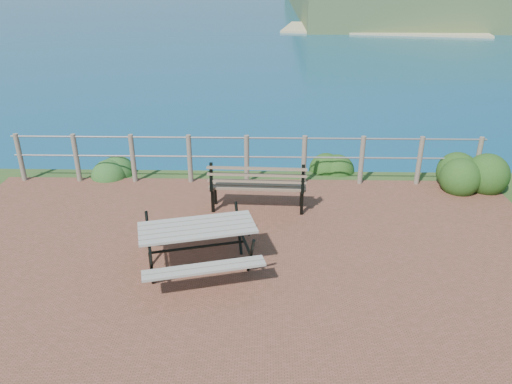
% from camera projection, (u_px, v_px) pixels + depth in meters
% --- Properties ---
extents(ground, '(10.00, 7.00, 0.12)m').
position_uv_depth(ground, '(238.00, 276.00, 7.19)').
color(ground, brown).
rests_on(ground, ground).
extents(safety_railing, '(9.40, 0.10, 1.00)m').
position_uv_depth(safety_railing, '(247.00, 157.00, 9.99)').
color(safety_railing, '#6B5B4C').
rests_on(safety_railing, ground).
extents(picnic_table, '(1.76, 1.39, 0.69)m').
position_uv_depth(picnic_table, '(198.00, 243.00, 7.18)').
color(picnic_table, gray).
rests_on(picnic_table, ground).
extents(park_bench, '(1.73, 0.50, 0.97)m').
position_uv_depth(park_bench, '(258.00, 178.00, 8.86)').
color(park_bench, brown).
rests_on(park_bench, ground).
extents(shrub_right_edge, '(1.02, 1.02, 1.46)m').
position_uv_depth(shrub_right_edge, '(468.00, 186.00, 10.10)').
color(shrub_right_edge, '#214314').
rests_on(shrub_right_edge, ground).
extents(shrub_lip_west, '(0.85, 0.85, 0.62)m').
position_uv_depth(shrub_lip_west, '(116.00, 176.00, 10.58)').
color(shrub_lip_west, '#28501E').
rests_on(shrub_lip_west, ground).
extents(shrub_lip_east, '(0.77, 0.77, 0.51)m').
position_uv_depth(shrub_lip_east, '(337.00, 171.00, 10.81)').
color(shrub_lip_east, '#214314').
rests_on(shrub_lip_east, ground).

